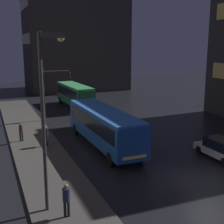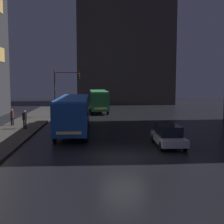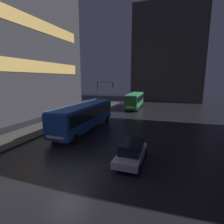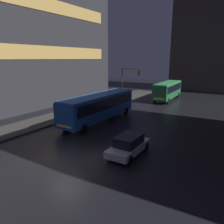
# 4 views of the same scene
# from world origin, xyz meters

# --- Properties ---
(ground_plane) EXTENTS (120.00, 120.00, 0.00)m
(ground_plane) POSITION_xyz_m (0.00, 0.00, 0.00)
(ground_plane) COLOR black
(sidewalk_left) EXTENTS (4.00, 48.00, 0.15)m
(sidewalk_left) POSITION_xyz_m (-9.00, 10.00, 0.07)
(sidewalk_left) COLOR #3D3A38
(sidewalk_left) RESTS_ON ground
(building_left_tower) EXTENTS (10.07, 31.66, 23.15)m
(building_left_tower) POSITION_xyz_m (-18.90, 10.83, 11.57)
(building_left_tower) COLOR #2D2D33
(building_left_tower) RESTS_ON ground
(building_far_backdrop) EXTENTS (18.07, 12.00, 24.84)m
(building_far_backdrop) POSITION_xyz_m (3.80, 44.22, 12.42)
(building_far_backdrop) COLOR #383333
(building_far_backdrop) RESTS_ON ground
(bus_near) EXTENTS (2.76, 11.55, 3.14)m
(bus_near) POSITION_xyz_m (-3.63, 9.19, 1.94)
(bus_near) COLOR #194793
(bus_near) RESTS_ON ground
(bus_far) EXTENTS (2.81, 9.68, 3.09)m
(bus_far) POSITION_xyz_m (-1.37, 26.37, 1.90)
(bus_far) COLOR #236B38
(bus_far) RESTS_ON ground
(car_taxi) EXTENTS (1.84, 4.23, 1.51)m
(car_taxi) POSITION_xyz_m (3.47, 3.11, 0.77)
(car_taxi) COLOR #B7B7BC
(car_taxi) RESTS_ON ground
(pedestrian_near) EXTENTS (0.55, 0.55, 1.72)m
(pedestrian_near) POSITION_xyz_m (-8.25, 10.55, 1.20)
(pedestrian_near) COLOR black
(pedestrian_near) RESTS_ON sidewalk_left
(pedestrian_far) EXTENTS (0.38, 0.38, 1.63)m
(pedestrian_far) POSITION_xyz_m (-9.99, 12.76, 1.09)
(pedestrian_far) COLOR black
(pedestrian_far) RESTS_ON sidewalk_left
(traffic_light_main) EXTENTS (3.19, 0.35, 5.86)m
(traffic_light_main) POSITION_xyz_m (-5.57, 19.69, 3.97)
(traffic_light_main) COLOR #2D2D2D
(traffic_light_main) RESTS_ON ground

